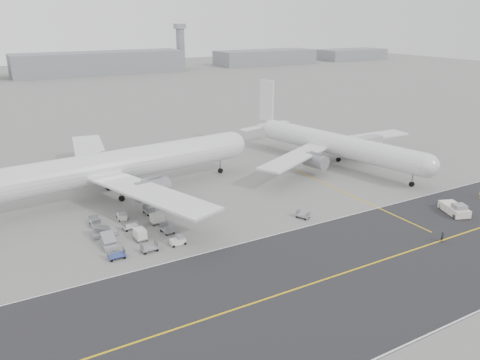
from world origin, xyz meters
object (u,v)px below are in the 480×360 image
jet_bridge (358,145)px  ground_crew_a (442,237)px  pushback_tug (455,209)px  ground_crew_b (480,194)px  airliner_b (333,144)px  airliner_a (114,166)px  control_tower (181,45)px

jet_bridge → ground_crew_a: jet_bridge is taller
pushback_tug → ground_crew_b: 12.16m
airliner_b → ground_crew_a: airliner_b is taller
airliner_b → ground_crew_b: (11.63, -33.51, -4.59)m
airliner_a → airliner_b: 54.23m
pushback_tug → control_tower: bearing=98.7°
pushback_tug → ground_crew_b: pushback_tug is taller
jet_bridge → ground_crew_a: (-19.27, -41.39, -3.68)m
airliner_a → jet_bridge: airliner_a is taller
control_tower → ground_crew_a: (-71.56, -283.25, -15.38)m
airliner_b → ground_crew_a: bearing=-118.3°
airliner_b → pushback_tug: bearing=-102.7°
airliner_a → jet_bridge: bearing=-102.1°
ground_crew_a → ground_crew_b: bearing=17.4°
ground_crew_b → control_tower: bearing=-104.3°
jet_bridge → airliner_a: bearing=167.9°
airliner_b → pushback_tug: airliner_b is taller
ground_crew_a → control_tower: bearing=71.4°
control_tower → airliner_b: control_tower is taller
airliner_a → ground_crew_a: (41.59, -48.57, -5.65)m
airliner_b → airliner_a: bearing=161.9°
control_tower → airliner_b: bearing=-103.9°
ground_crew_a → ground_crew_b: (23.98, 9.59, 0.07)m
control_tower → ground_crew_a: size_ratio=17.83×
pushback_tug → ground_crew_a: bearing=-130.0°
pushback_tug → ground_crew_a: pushback_tug is taller
airliner_b → pushback_tug: 36.62m
jet_bridge → ground_crew_b: 32.35m
control_tower → pushback_tug: size_ratio=3.72×
airliner_a → jet_bridge: 61.32m
pushback_tug → jet_bridge: (7.11, 34.63, 3.57)m
pushback_tug → ground_crew_a: 13.91m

